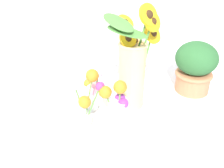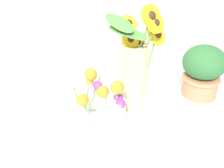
# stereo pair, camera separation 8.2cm
# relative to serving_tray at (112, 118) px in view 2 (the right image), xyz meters

# --- Properties ---
(ground_plane) EXTENTS (6.00, 6.00, 0.00)m
(ground_plane) POSITION_rel_serving_tray_xyz_m (0.00, -0.11, -0.01)
(ground_plane) COLOR silver
(serving_tray) EXTENTS (0.43, 0.43, 0.02)m
(serving_tray) POSITION_rel_serving_tray_xyz_m (0.00, 0.00, 0.00)
(serving_tray) COLOR white
(serving_tray) RESTS_ON ground_plane
(mason_jar_sunflowers) EXTENTS (0.27, 0.19, 0.40)m
(mason_jar_sunflowers) POSITION_rel_serving_tray_xyz_m (0.11, 0.02, 0.18)
(mason_jar_sunflowers) COLOR #D1B77A
(mason_jar_sunflowers) RESTS_ON serving_tray
(vase_small_center) EXTENTS (0.09, 0.08, 0.19)m
(vase_small_center) POSITION_rel_serving_tray_xyz_m (-0.03, -0.07, 0.10)
(vase_small_center) COLOR white
(vase_small_center) RESTS_ON serving_tray
(vase_bulb_right) EXTENTS (0.11, 0.09, 0.22)m
(vase_bulb_right) POSITION_rel_serving_tray_xyz_m (-0.11, 0.00, 0.12)
(vase_bulb_right) COLOR white
(vase_bulb_right) RESTS_ON serving_tray
(vase_small_back) EXTENTS (0.08, 0.10, 0.16)m
(vase_small_back) POSITION_rel_serving_tray_xyz_m (-0.03, 0.10, 0.08)
(vase_small_back) COLOR white
(vase_small_back) RESTS_ON serving_tray
(potted_plant) EXTENTS (0.18, 0.18, 0.23)m
(potted_plant) POSITION_rel_serving_tray_xyz_m (0.42, -0.05, 0.11)
(potted_plant) COLOR #B7704C
(potted_plant) RESTS_ON ground_plane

